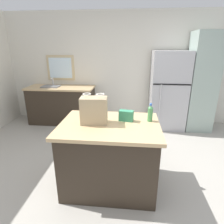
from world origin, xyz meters
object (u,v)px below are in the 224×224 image
Objects in this scene: tall_cabinet at (201,83)px; bottle at (150,113)px; kitchen_island at (110,155)px; small_box at (126,116)px; refrigerator at (168,91)px; shopping_bag at (94,110)px.

tall_cabinet reaches higher than bottle.
kitchen_island is 0.56m from small_box.
tall_cabinet is at bearing 0.02° from refrigerator.
refrigerator is 0.71m from tall_cabinet.
shopping_bag is 0.42m from small_box.
shopping_bag is at bearing -121.09° from refrigerator.
refrigerator is 2.46m from shopping_bag.
small_box is at bearing -113.83° from refrigerator.
small_box is (-0.87, -1.98, 0.11)m from refrigerator.
tall_cabinet reaches higher than shopping_bag.
bottle is (-0.57, -1.96, 0.14)m from refrigerator.
small_box is (-1.55, -1.98, -0.08)m from tall_cabinet.
bottle is at bearing 15.92° from kitchen_island.
tall_cabinet is at bearing 57.45° from bottle.
shopping_bag is (-1.26, -2.10, 0.21)m from refrigerator.
bottle reaches higher than kitchen_island.
tall_cabinet is 2.52m from small_box.
bottle is (0.69, 0.14, -0.06)m from shopping_bag.
kitchen_island is at bearing -117.03° from refrigerator.
refrigerator is 9.54× the size of small_box.
refrigerator is 7.31× the size of bottle.
kitchen_island is at bearing -2.16° from shopping_bag.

